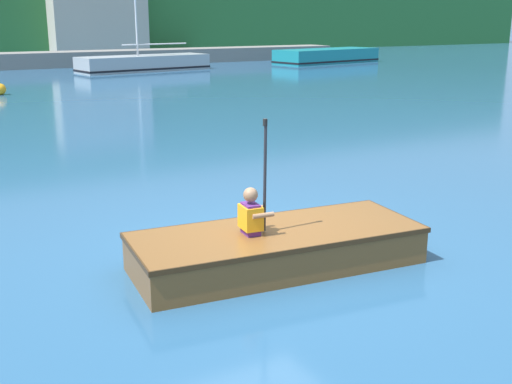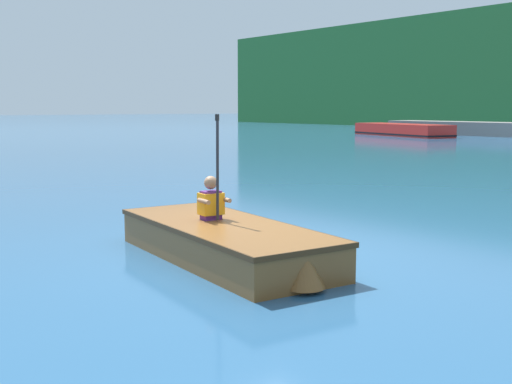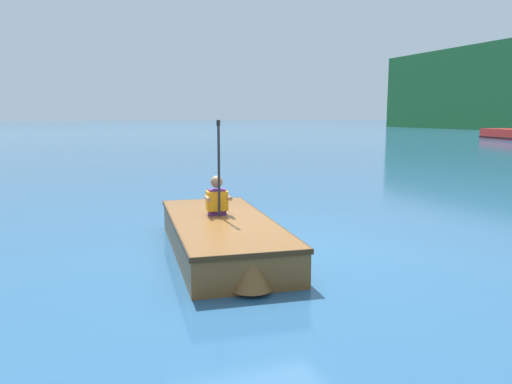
% 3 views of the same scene
% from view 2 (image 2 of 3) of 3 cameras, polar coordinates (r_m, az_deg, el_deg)
% --- Properties ---
extents(ground_plane, '(300.00, 300.00, 0.00)m').
position_cam_2_polar(ground_plane, '(8.27, 1.12, -5.54)').
color(ground_plane, '#28567F').
extents(moored_boat_dock_center_far, '(8.05, 4.03, 0.79)m').
position_cam_2_polar(moored_boat_dock_center_far, '(43.47, 12.88, 5.37)').
color(moored_boat_dock_center_far, red).
rests_on(moored_boat_dock_center_far, ground).
extents(rowboat_foreground, '(3.66, 1.69, 0.45)m').
position_cam_2_polar(rowboat_foreground, '(7.89, -2.63, -4.29)').
color(rowboat_foreground, brown).
rests_on(rowboat_foreground, ground).
extents(person_paddler, '(0.36, 0.38, 1.34)m').
position_cam_2_polar(person_paddler, '(8.14, -3.99, -0.67)').
color(person_paddler, '#592672').
rests_on(person_paddler, rowboat_foreground).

